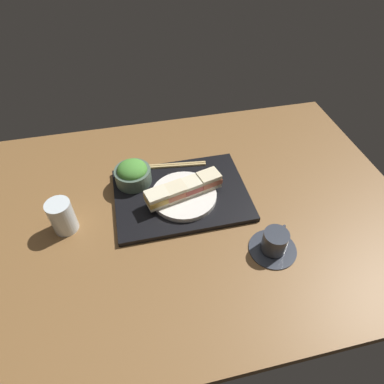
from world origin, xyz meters
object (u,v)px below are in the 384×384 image
sandwich_nearmost (209,180)px  sandwich_farmost (157,198)px  sandwich_inner_far (175,192)px  coffee_cup (274,243)px  sandwich_inner_near (192,186)px  salad_bowl (133,173)px  sandwich_plate (184,196)px  drinking_glass (62,217)px  chopsticks_pair (175,165)px

sandwich_nearmost → sandwich_farmost: sandwich_nearmost is taller
sandwich_inner_far → coffee_cup: sandwich_inner_far is taller
sandwich_inner_near → salad_bowl: (17.90, -10.32, -0.27)cm
sandwich_plate → sandwich_inner_near: (-2.91, -0.72, 3.09)cm
sandwich_inner_far → drinking_glass: drinking_glass is taller
sandwich_inner_far → chopsticks_pair: (-2.85, -16.44, -3.62)cm
coffee_cup → sandwich_inner_far: bearing=-44.1°
sandwich_farmost → chopsticks_pair: (-8.67, -17.88, -3.64)cm
sandwich_inner_near → coffee_cup: bearing=126.4°
sandwich_nearmost → sandwich_inner_far: (11.65, 2.87, -0.14)cm
sandwich_nearmost → chopsticks_pair: sandwich_nearmost is taller
sandwich_plate → sandwich_inner_far: sandwich_inner_far is taller
salad_bowl → sandwich_inner_far: bearing=135.8°
sandwich_nearmost → salad_bowl: salad_bowl is taller
sandwich_nearmost → coffee_cup: size_ratio=0.60×
salad_bowl → chopsticks_pair: salad_bowl is taller
sandwich_farmost → coffee_cup: bearing=143.9°
sandwich_farmost → chopsticks_pair: bearing=-115.9°
chopsticks_pair → sandwich_plate: bearing=90.2°
sandwich_inner_near → sandwich_farmost: (11.65, 2.87, 0.05)cm
sandwich_inner_near → chopsticks_pair: 15.71cm
coffee_cup → drinking_glass: bearing=-19.7°
sandwich_nearmost → salad_bowl: (23.72, -8.88, -0.44)cm
coffee_cup → drinking_glass: drinking_glass is taller
salad_bowl → coffee_cup: (-36.05, 34.95, -2.35)cm
sandwich_inner_far → salad_bowl: 16.85cm
sandwich_farmost → drinking_glass: bearing=2.0°
chopsticks_pair → coffee_cup: (-21.13, 39.64, 0.96)cm
sandwich_plate → coffee_cup: size_ratio=1.54×
sandwich_inner_near → chopsticks_pair: size_ratio=0.36×
sandwich_nearmost → drinking_glass: 45.96cm
chopsticks_pair → coffee_cup: size_ratio=1.62×
sandwich_plate → chopsticks_pair: bearing=-89.8°
chopsticks_pair → drinking_glass: (36.86, 18.87, 3.27)cm
sandwich_plate → chopsticks_pair: size_ratio=0.95×
sandwich_plate → sandwich_nearmost: 9.57cm
sandwich_farmost → drinking_glass: 28.21cm
sandwich_plate → salad_bowl: 18.82cm
sandwich_inner_far → drinking_glass: size_ratio=0.75×
sandwich_farmost → coffee_cup: 37.00cm
sandwich_nearmost → sandwich_inner_near: 6.00cm
sandwich_inner_far → chopsticks_pair: sandwich_inner_far is taller
sandwich_inner_far → sandwich_farmost: bearing=13.8°
sandwich_farmost → sandwich_inner_near: bearing=-166.2°
sandwich_inner_near → drinking_glass: drinking_glass is taller
sandwich_inner_far → drinking_glass: bearing=4.1°
coffee_cup → sandwich_nearmost: bearing=-64.7°
sandwich_inner_far → chopsticks_pair: size_ratio=0.37×
sandwich_inner_far → coffee_cup: (-23.98, 23.20, -2.65)cm
sandwich_plate → sandwich_inner_far: size_ratio=2.60×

